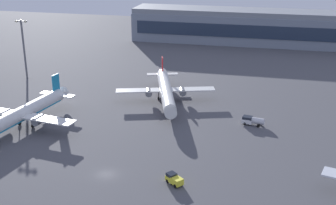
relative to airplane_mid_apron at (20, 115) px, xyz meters
The scene contains 7 objects.
ground_plane 37.35m from the airplane_mid_apron, 30.20° to the right, with size 416.00×416.00×0.00m, color #4C4C51.
terminal_building 146.50m from the airplane_mid_apron, 58.88° to the left, with size 160.39×22.40×16.40m.
airplane_mid_apron is the anchor object (origin of this frame).
airplane_terminal_side 45.74m from the airplane_mid_apron, 42.41° to the left, with size 31.56×40.14×10.55m.
cargo_loader 51.69m from the airplane_mid_apron, 21.91° to the right, with size 4.46×4.12×2.25m.
fuel_truck 64.79m from the airplane_mid_apron, 16.04° to the left, with size 6.58×3.35×2.35m.
apron_light_west 50.42m from the airplane_mid_apron, 117.99° to the left, with size 4.80×0.90×22.09m.
Camera 1 is at (34.45, -84.30, 50.25)m, focal length 48.41 mm.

